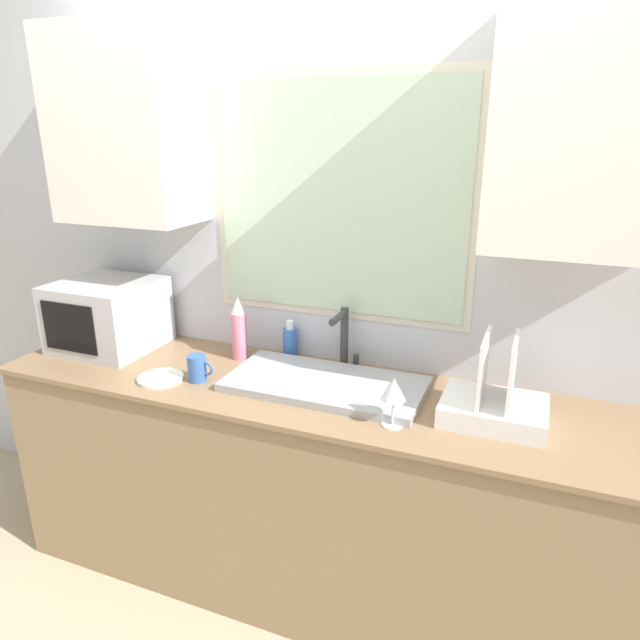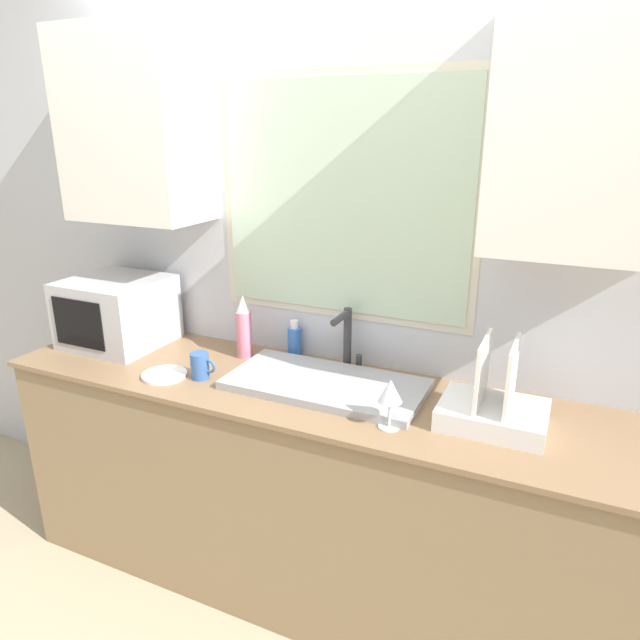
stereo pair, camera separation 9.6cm
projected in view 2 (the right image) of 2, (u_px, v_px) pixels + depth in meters
The scene contains 12 objects.
ground_plane at pixel (279, 635), 2.15m from camera, with size 12.00×12.00×0.00m, color tan.
countertop at pixel (311, 491), 2.25m from camera, with size 2.47×0.61×0.90m.
wall_back at pixel (341, 238), 2.18m from camera, with size 6.00×0.38×2.60m.
sink_basin at pixel (326, 384), 2.10m from camera, with size 0.72×0.36×0.03m.
faucet at pixel (347, 335), 2.22m from camera, with size 0.08×0.16×0.25m.
microwave at pixel (117, 312), 2.50m from camera, with size 0.40×0.39×0.29m.
dish_rack at pixel (493, 408), 1.82m from camera, with size 0.33×0.25×0.29m.
spray_bottle at pixel (244, 328), 2.35m from camera, with size 0.07×0.07×0.27m.
soap_bottle at pixel (295, 341), 2.38m from camera, with size 0.06×0.06×0.16m.
mug_near_sink at pixel (200, 366), 2.17m from camera, with size 0.11×0.07×0.10m.
wine_glass at pixel (390, 392), 1.79m from camera, with size 0.08×0.08×0.17m.
small_plate at pixel (164, 375), 2.20m from camera, with size 0.17×0.17×0.01m.
Camera 2 is at (0.83, -1.44, 1.82)m, focal length 32.00 mm.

